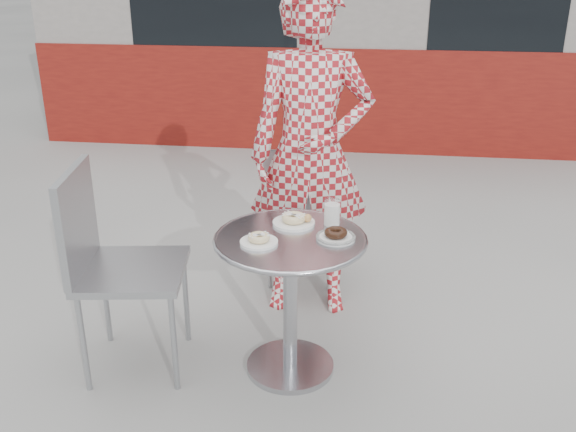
# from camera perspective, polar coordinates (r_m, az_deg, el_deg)

# --- Properties ---
(ground) EXTENTS (60.00, 60.00, 0.00)m
(ground) POSITION_cam_1_polar(r_m,az_deg,el_deg) (3.15, 0.22, -13.22)
(ground) COLOR #A6A39E
(ground) RESTS_ON ground
(bistro_table) EXTENTS (0.68, 0.68, 0.69)m
(bistro_table) POSITION_cam_1_polar(r_m,az_deg,el_deg) (2.87, 0.21, -4.95)
(bistro_table) COLOR silver
(bistro_table) RESTS_ON ground
(chair_far) EXTENTS (0.44, 0.44, 0.85)m
(chair_far) POSITION_cam_1_polar(r_m,az_deg,el_deg) (3.83, 1.10, -1.86)
(chair_far) COLOR #9DA0A5
(chair_far) RESTS_ON ground
(chair_left) EXTENTS (0.53, 0.53, 0.98)m
(chair_left) POSITION_cam_1_polar(r_m,az_deg,el_deg) (3.10, -13.59, -7.99)
(chair_left) COLOR #9DA0A5
(chair_left) RESTS_ON ground
(seated_person) EXTENTS (0.67, 0.47, 1.74)m
(seated_person) POSITION_cam_1_polar(r_m,az_deg,el_deg) (3.33, 2.04, 5.52)
(seated_person) COLOR maroon
(seated_person) RESTS_ON ground
(plate_far) EXTENTS (0.19, 0.19, 0.05)m
(plate_far) POSITION_cam_1_polar(r_m,az_deg,el_deg) (2.92, 0.58, -0.36)
(plate_far) COLOR white
(plate_far) RESTS_ON bistro_table
(plate_near) EXTENTS (0.16, 0.16, 0.04)m
(plate_near) POSITION_cam_1_polar(r_m,az_deg,el_deg) (2.74, -2.60, -2.11)
(plate_near) COLOR white
(plate_near) RESTS_ON bistro_table
(plate_checker) EXTENTS (0.17, 0.17, 0.05)m
(plate_checker) POSITION_cam_1_polar(r_m,az_deg,el_deg) (2.79, 4.26, -1.76)
(plate_checker) COLOR white
(plate_checker) RESTS_ON bistro_table
(milk_cup) EXTENTS (0.08, 0.08, 0.12)m
(milk_cup) POSITION_cam_1_polar(r_m,az_deg,el_deg) (2.91, 3.93, 0.24)
(milk_cup) COLOR white
(milk_cup) RESTS_ON bistro_table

